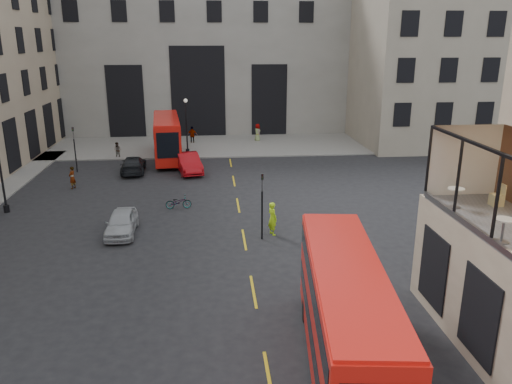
{
  "coord_description": "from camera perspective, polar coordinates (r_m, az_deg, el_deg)",
  "views": [
    {
      "loc": [
        -3.69,
        -13.8,
        10.79
      ],
      "look_at": [
        -1.4,
        11.27,
        3.0
      ],
      "focal_mm": 35.0,
      "sensor_mm": 36.0,
      "label": 1
    }
  ],
  "objects": [
    {
      "name": "ground",
      "position": [
        17.9,
        8.28,
        -20.08
      ],
      "size": [
        140.0,
        140.0,
        0.0
      ],
      "primitive_type": "plane",
      "color": "black",
      "rests_on": "ground"
    },
    {
      "name": "gateway",
      "position": [
        61.82,
        -6.68,
        15.78
      ],
      "size": [
        35.0,
        10.6,
        18.0
      ],
      "color": "gray",
      "rests_on": "ground"
    },
    {
      "name": "building_right",
      "position": [
        58.76,
        19.33,
        15.89
      ],
      "size": [
        16.6,
        18.6,
        20.0
      ],
      "color": "#A09481",
      "rests_on": "ground"
    },
    {
      "name": "pavement_far",
      "position": [
        52.95,
        -7.64,
        5.35
      ],
      "size": [
        40.0,
        12.0,
        0.12
      ],
      "primitive_type": "cube",
      "color": "slate",
      "rests_on": "ground"
    },
    {
      "name": "traffic_light_near",
      "position": [
        27.25,
        0.7,
        -0.68
      ],
      "size": [
        0.16,
        0.2,
        3.8
      ],
      "color": "black",
      "rests_on": "ground"
    },
    {
      "name": "traffic_light_far",
      "position": [
        44.1,
        -20.06,
        5.22
      ],
      "size": [
        0.16,
        0.2,
        3.8
      ],
      "color": "black",
      "rests_on": "ground"
    },
    {
      "name": "street_lamp_a",
      "position": [
        35.48,
        -27.08,
        1.59
      ],
      "size": [
        0.36,
        0.36,
        5.33
      ],
      "color": "black",
      "rests_on": "ground"
    },
    {
      "name": "street_lamp_b",
      "position": [
        48.58,
        -7.92,
        7.08
      ],
      "size": [
        0.36,
        0.36,
        5.33
      ],
      "color": "black",
      "rests_on": "ground"
    },
    {
      "name": "bus_near",
      "position": [
        16.91,
        10.18,
        -13.59
      ],
      "size": [
        3.37,
        10.06,
        3.94
      ],
      "color": "red",
      "rests_on": "ground"
    },
    {
      "name": "bus_far",
      "position": [
        46.77,
        -10.15,
        6.34
      ],
      "size": [
        3.17,
        9.98,
        3.91
      ],
      "color": "red",
      "rests_on": "ground"
    },
    {
      "name": "car_a",
      "position": [
        29.6,
        -15.12,
        -3.4
      ],
      "size": [
        1.66,
        4.01,
        1.36
      ],
      "primitive_type": "imported",
      "rotation": [
        0.0,
        0.0,
        0.01
      ],
      "color": "#9FA2A7",
      "rests_on": "ground"
    },
    {
      "name": "car_b",
      "position": [
        42.13,
        -7.73,
        3.32
      ],
      "size": [
        2.69,
        5.09,
        1.59
      ],
      "primitive_type": "imported",
      "rotation": [
        0.0,
        0.0,
        0.22
      ],
      "color": "#A70A10",
      "rests_on": "ground"
    },
    {
      "name": "car_c",
      "position": [
        42.96,
        -13.84,
        3.06
      ],
      "size": [
        2.13,
        4.72,
        1.34
      ],
      "primitive_type": "imported",
      "rotation": [
        0.0,
        0.0,
        3.2
      ],
      "color": "black",
      "rests_on": "ground"
    },
    {
      "name": "bicycle",
      "position": [
        33.25,
        -8.85,
        -1.15
      ],
      "size": [
        1.71,
        0.71,
        0.88
      ],
      "primitive_type": "imported",
      "rotation": [
        0.0,
        0.0,
        1.64
      ],
      "color": "gray",
      "rests_on": "ground"
    },
    {
      "name": "cyclist",
      "position": [
        28.41,
        1.89,
        -3.04
      ],
      "size": [
        0.71,
        0.83,
        1.94
      ],
      "primitive_type": "imported",
      "rotation": [
        0.0,
        0.0,
        2.0
      ],
      "color": "#BDFC1A",
      "rests_on": "ground"
    },
    {
      "name": "pedestrian_a",
      "position": [
        48.41,
        -15.53,
        4.61
      ],
      "size": [
        0.87,
        0.75,
        1.52
      ],
      "primitive_type": "imported",
      "rotation": [
        0.0,
        0.0,
        -0.27
      ],
      "color": "gray",
      "rests_on": "ground"
    },
    {
      "name": "pedestrian_b",
      "position": [
        51.26,
        -11.19,
        5.62
      ],
      "size": [
        0.96,
        1.18,
        1.59
      ],
      "primitive_type": "imported",
      "rotation": [
        0.0,
        0.0,
        1.15
      ],
      "color": "gray",
      "rests_on": "ground"
    },
    {
      "name": "pedestrian_c",
      "position": [
        53.72,
        -7.28,
        6.46
      ],
      "size": [
        1.1,
        0.5,
        1.83
      ],
      "primitive_type": "imported",
      "rotation": [
        0.0,
        0.0,
        3.09
      ],
      "color": "gray",
      "rests_on": "ground"
    },
    {
      "name": "pedestrian_d",
      "position": [
        54.52,
        0.17,
        6.8
      ],
      "size": [
        0.9,
        1.09,
        1.92
      ],
      "primitive_type": "imported",
      "rotation": [
        0.0,
        0.0,
        1.92
      ],
      "color": "gray",
      "rests_on": "ground"
    },
    {
      "name": "pedestrian_e",
      "position": [
        39.55,
        -20.26,
        1.55
      ],
      "size": [
        0.61,
        0.72,
        1.69
      ],
      "primitive_type": "imported",
      "rotation": [
        0.0,
        0.0,
        4.33
      ],
      "color": "gray",
      "rests_on": "ground"
    },
    {
      "name": "cafe_table_mid",
      "position": [
        17.52,
        26.43,
        -3.57
      ],
      "size": [
        0.63,
        0.63,
        0.78
      ],
      "color": "silver",
      "rests_on": "cafe_floor"
    },
    {
      "name": "cafe_table_far",
      "position": [
        20.36,
        21.86,
        -0.29
      ],
      "size": [
        0.61,
        0.61,
        0.76
      ],
      "color": "white",
      "rests_on": "cafe_floor"
    },
    {
      "name": "cafe_chair_d",
      "position": [
        21.3,
        25.82,
        -0.73
      ],
      "size": [
        0.43,
        0.43,
        0.86
      ],
      "color": "#CDB876",
      "rests_on": "cafe_floor"
    }
  ]
}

